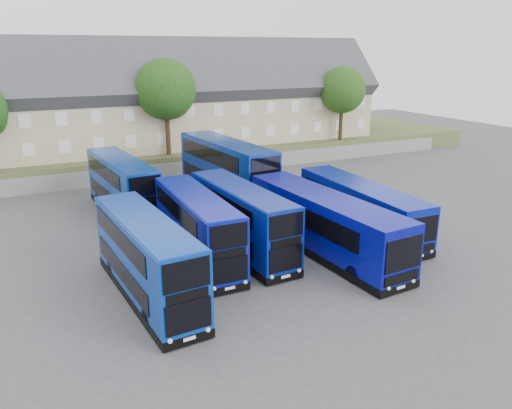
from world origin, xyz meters
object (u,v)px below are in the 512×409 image
(dd_front_mid, at_px, (197,229))
(coach_east_a, at_px, (324,225))
(tree_mid, at_px, (167,92))
(tree_east, at_px, (343,92))
(tree_far, at_px, (349,83))
(dd_front_left, at_px, (147,260))

(dd_front_mid, height_order, coach_east_a, dd_front_mid)
(dd_front_mid, xyz_separation_m, coach_east_a, (7.33, -2.20, -0.19))
(dd_front_mid, xyz_separation_m, tree_mid, (4.77, 21.22, 6.12))
(tree_east, bearing_deg, tree_mid, 178.57)
(tree_east, bearing_deg, tree_far, 49.40)
(tree_far, bearing_deg, tree_mid, -165.96)
(dd_front_mid, distance_m, tree_mid, 22.59)
(dd_front_left, xyz_separation_m, tree_mid, (8.57, 24.55, 6.05))
(tree_far, bearing_deg, coach_east_a, -128.07)
(tree_mid, xyz_separation_m, tree_far, (26.00, 6.50, -0.34))
(dd_front_mid, height_order, tree_east, tree_east)
(dd_front_left, bearing_deg, tree_far, 37.73)
(dd_front_mid, bearing_deg, coach_east_a, -15.67)
(dd_front_mid, distance_m, coach_east_a, 7.66)
(dd_front_left, bearing_deg, tree_mid, 66.56)
(coach_east_a, relative_size, tree_far, 1.52)
(dd_front_mid, bearing_deg, tree_mid, 78.37)
(tree_east, xyz_separation_m, tree_far, (6.00, 7.00, 0.34))
(coach_east_a, xyz_separation_m, tree_mid, (-2.57, 23.42, 6.31))
(tree_mid, distance_m, tree_far, 26.80)
(dd_front_mid, relative_size, tree_east, 1.23)
(dd_front_left, xyz_separation_m, tree_far, (34.57, 31.05, 5.72))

